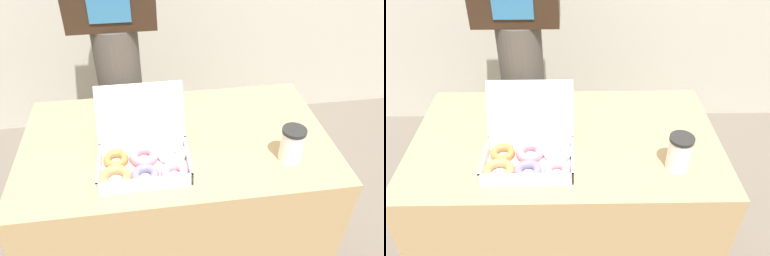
% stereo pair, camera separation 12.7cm
% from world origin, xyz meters
% --- Properties ---
extents(ground_plane, '(14.00, 14.00, 0.00)m').
position_xyz_m(ground_plane, '(0.00, 0.00, 0.00)').
color(ground_plane, '#665B51').
extents(table, '(1.17, 0.67, 0.71)m').
position_xyz_m(table, '(0.00, 0.00, 0.36)').
color(table, tan).
rests_on(table, ground_plane).
extents(donut_box, '(0.33, 0.32, 0.23)m').
position_xyz_m(donut_box, '(-0.12, -0.14, 0.75)').
color(donut_box, white).
rests_on(donut_box, table).
extents(coffee_cup, '(0.08, 0.08, 0.13)m').
position_xyz_m(coffee_cup, '(0.39, -0.17, 0.78)').
color(coffee_cup, white).
rests_on(coffee_cup, table).
extents(person_customer, '(0.39, 0.22, 1.79)m').
position_xyz_m(person_customer, '(-0.22, 0.54, 0.98)').
color(person_customer, '#4C4742').
rests_on(person_customer, ground_plane).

